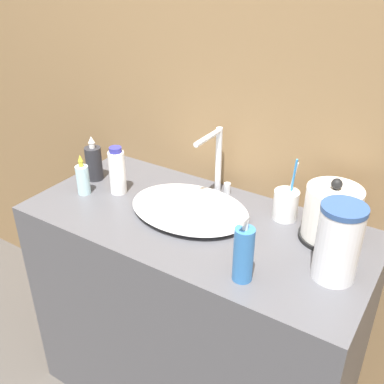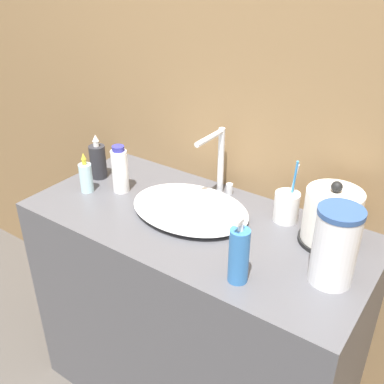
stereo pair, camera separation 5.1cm
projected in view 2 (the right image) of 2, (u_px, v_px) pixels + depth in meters
wall_back at (247, 52)px, 1.40m from camera, size 6.00×0.04×2.60m
vanity_counter at (195, 316)px, 1.63m from camera, size 1.12×0.53×0.82m
sink_basin at (190, 208)px, 1.46m from camera, size 0.41×0.30×0.04m
faucet at (219, 159)px, 1.52m from camera, size 0.06×0.16×0.24m
electric_kettle at (331, 219)px, 1.29m from camera, size 0.17×0.17×0.20m
toothbrush_cup at (287, 206)px, 1.41m from camera, size 0.08×0.08×0.21m
lotion_bottle at (239, 255)px, 1.14m from camera, size 0.05×0.05×0.19m
shampoo_bottle at (98, 161)px, 1.67m from camera, size 0.06×0.06×0.17m
mouthwash_bottle at (120, 170)px, 1.57m from camera, size 0.06×0.06×0.17m
hand_cream_bottle at (86, 177)px, 1.58m from camera, size 0.04×0.04×0.15m
water_pitcher at (335, 246)px, 1.13m from camera, size 0.12×0.12×0.22m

